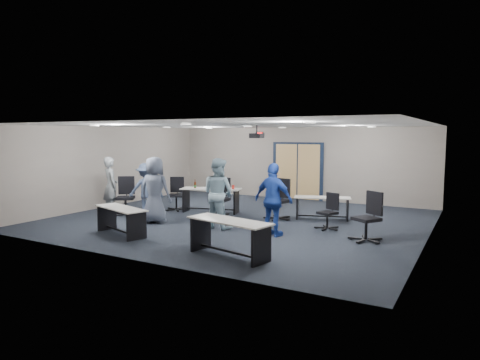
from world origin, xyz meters
The scene contains 25 objects.
floor centered at (0.00, 0.00, 0.00)m, with size 10.00×10.00×0.00m, color black.
back_wall centered at (0.00, 4.50, 1.35)m, with size 10.00×0.04×2.70m, color gray.
front_wall centered at (0.00, -4.50, 1.35)m, with size 10.00×0.04×2.70m, color gray.
left_wall centered at (-5.00, 0.00, 1.35)m, with size 0.04×9.00×2.70m, color gray.
right_wall centered at (5.00, 0.00, 1.35)m, with size 0.04×9.00×2.70m, color gray.
ceiling centered at (0.00, 0.00, 2.70)m, with size 10.00×9.00×0.04m, color silver.
double_door centered at (0.00, 4.46, 1.05)m, with size 2.00×0.07×2.20m.
exit_sign centered at (-1.60, 4.44, 2.45)m, with size 0.32×0.07×0.18m.
ceiling_projector centered at (0.30, 0.50, 2.40)m, with size 0.35×0.32×0.37m.
ceiling_can_lights centered at (0.00, 0.25, 2.67)m, with size 6.24×5.74×0.02m, color white, non-canonical shape.
table_front_left centered at (-1.58, -3.06, 0.46)m, with size 1.74×1.01×0.67m.
table_front_right centered at (1.68, -3.38, 0.51)m, with size 1.91×0.96×0.74m.
table_back_left centered at (-1.35, 0.57, 0.52)m, with size 1.96×1.11×1.03m.
table_back_right centered at (2.07, 1.21, 0.44)m, with size 1.68×1.01×0.65m.
chair_back_a centered at (-2.50, 0.30, 0.53)m, with size 0.67×0.67×1.07m, color black, non-canonical shape.
chair_back_b centered at (-0.66, -0.01, 0.58)m, with size 0.73×0.73×1.16m, color black, non-canonical shape.
chair_back_c centered at (0.97, 0.54, 0.58)m, with size 0.73×0.73×1.17m, color black, non-canonical shape.
chair_back_d centered at (2.61, -0.01, 0.47)m, with size 0.59×0.59×0.94m, color black, non-canonical shape.
chair_loose_left centered at (-3.29, -1.15, 0.58)m, with size 0.73×0.73×1.17m, color black, non-canonical shape.
chair_loose_right centered at (3.78, -0.80, 0.57)m, with size 0.72×0.72×1.14m, color black, non-canonical shape.
person_gray centered at (-3.74, -1.29, 0.89)m, with size 0.65×0.42×1.77m, color gray.
person_plaid centered at (-1.80, -1.54, 0.92)m, with size 0.89×0.58×1.83m, color #4C5468.
person_lightblue centered at (0.07, -1.24, 0.92)m, with size 0.89×0.69×1.83m, color #95B5C5.
person_navy centered at (1.71, -1.36, 0.88)m, with size 1.03×0.43×1.76m, color #1C3B9B.
person_back centered at (-2.83, -0.75, 0.79)m, with size 1.02×0.58×1.58m, color #384765.
Camera 1 is at (5.96, -10.56, 2.43)m, focal length 32.00 mm.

